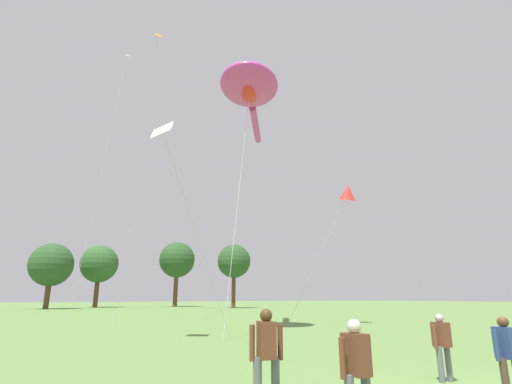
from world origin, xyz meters
TOP-DOWN VIEW (x-y plane):
  - big_show_kite at (3.68, 15.20)m, footprint 8.34×10.67m
  - person_short_left at (0.71, 1.81)m, footprint 0.49×0.35m
  - person_redhead_woman at (-3.73, 1.87)m, footprint 0.53×0.44m
  - person_brown_coat at (0.06, 0.14)m, footprint 0.49×0.40m
  - person_dark_jacket at (-3.30, 0.33)m, footprint 0.52×0.39m
  - small_kite_triangle_green at (-2.46, 12.28)m, footprint 4.49×1.41m
  - small_kite_streamer_purple at (0.12, 25.21)m, footprint 1.24×2.63m
  - small_kite_delta_white at (11.61, 15.26)m, footprint 4.31×3.20m
  - small_kite_tiny_distant at (-1.78, 27.26)m, footprint 2.77×1.98m
  - tree_broad_distant at (-2.87, 63.46)m, footprint 6.41×6.41m
  - tree_pine_center at (23.23, 53.70)m, footprint 5.43×5.43m
  - tree_oak_left at (4.90, 69.08)m, footprint 6.41×6.41m
  - tree_oak_right at (18.41, 67.47)m, footprint 6.61×6.61m

SIDE VIEW (x-z plane):
  - person_short_left at x=0.71m, z-range 0.11..1.48m
  - person_brown_coat at x=0.06m, z-range 0.11..1.51m
  - person_dark_jacket at x=-3.30m, z-range 0.11..1.55m
  - person_redhead_woman at x=-3.73m, z-range 0.12..1.66m
  - tree_broad_distant at x=-2.87m, z-range 1.59..11.26m
  - tree_oak_left at x=4.90m, z-range 2.00..12.52m
  - tree_pine_center at x=23.23m, z-range 2.30..12.47m
  - tree_oak_right at x=18.41m, z-range 2.54..14.37m
  - small_kite_delta_white at x=11.61m, z-range 4.02..13.41m
  - small_kite_triangle_green at x=-2.46m, z-range 3.96..13.48m
  - big_show_kite at x=3.68m, z-range 6.83..21.89m
  - small_kite_streamer_purple at x=0.12m, z-range 7.53..30.93m
  - small_kite_tiny_distant at x=-1.78m, z-range 8.59..30.76m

